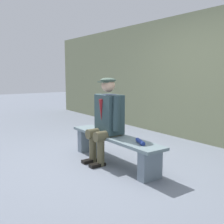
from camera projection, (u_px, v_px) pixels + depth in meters
ground_plane at (114, 163)px, 4.11m from camera, size 30.00×30.00×0.00m
bench at (114, 144)px, 4.07m from camera, size 1.89×0.37×0.43m
seated_man at (107, 117)px, 4.08m from camera, size 0.57×0.55×1.28m
rolled_magazine at (140, 142)px, 3.58m from camera, size 0.24×0.14×0.05m
stadium_wall at (208, 78)px, 5.19m from camera, size 12.00×0.24×2.52m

